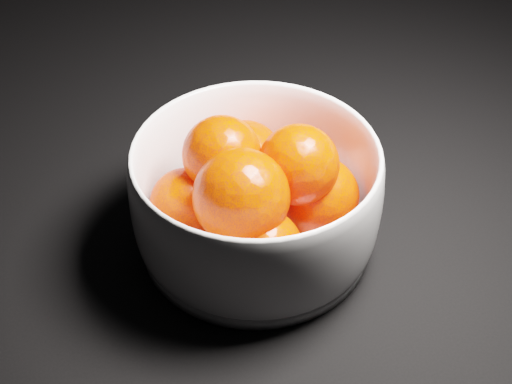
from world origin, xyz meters
name	(u,v)px	position (x,y,z in m)	size (l,w,h in m)	color
ground	(354,51)	(0.00, 0.00, 0.00)	(3.00, 3.00, 0.00)	black
bowl	(256,197)	(-0.25, -0.25, 0.05)	(0.21, 0.21, 0.10)	silver
orange_pile	(256,188)	(-0.25, -0.25, 0.06)	(0.17, 0.18, 0.11)	#FF2700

